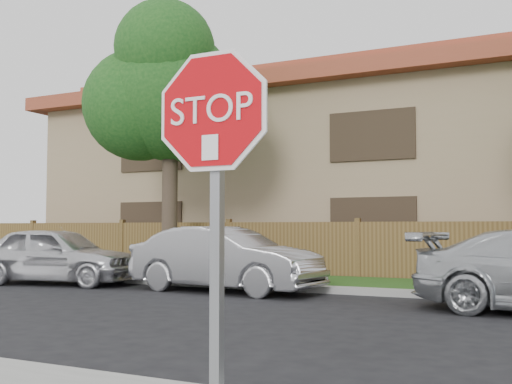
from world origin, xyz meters
The scene contains 4 objects.
tree_left centered at (-8.98, 9.57, 5.22)m, with size 4.80×3.90×7.78m.
stop_sign centered at (-1.18, -1.48, 1.83)m, with size 1.01×0.13×2.55m.
sedan_far_left centered at (-10.67, 7.08, 0.74)m, with size 1.75×4.34×1.48m, color silver.
sedan_left centered at (-5.91, 7.35, 0.74)m, with size 1.56×4.46×1.47m, color #9E9FA3.
Camera 1 is at (0.57, -4.56, 1.46)m, focal length 42.00 mm.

